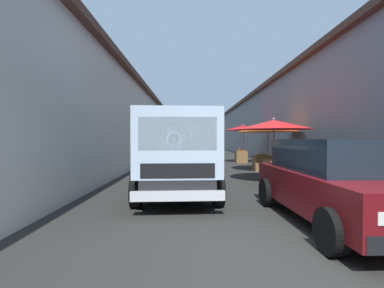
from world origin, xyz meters
name	(u,v)px	position (x,y,z in m)	size (l,w,h in m)	color
ground	(208,164)	(13.50, 0.00, 0.00)	(90.00, 90.00, 0.00)	#282826
building_left_whitewash	(95,126)	(15.75, 7.29, 2.31)	(49.80, 7.50, 4.60)	beige
building_right_concrete	(317,123)	(15.75, -7.29, 2.51)	(49.80, 7.50, 5.01)	gray
fruit_stall_far_right	(243,133)	(14.70, -2.20, 1.81)	(2.35, 2.35, 2.38)	#9E9EA3
fruit_stall_near_right	(274,134)	(6.58, -1.77, 1.63)	(2.56, 2.56, 2.17)	#9E9EA3
fruit_stall_far_left	(267,132)	(9.97, -2.43, 1.75)	(2.88, 2.88, 2.20)	#9E9EA3
hatchback_car	(338,180)	(1.93, -1.51, 0.74)	(3.97, 2.03, 1.45)	#600F14
delivery_truck	(177,156)	(3.79, 1.37, 1.04)	(5.01, 2.18, 2.08)	black
vendor_by_crates	(162,149)	(11.73, 2.52, 0.92)	(0.46, 0.49, 1.60)	navy
vendor_in_shade	(148,151)	(11.07, 3.13, 0.89)	(0.47, 0.47, 1.56)	#232328
parked_scooter	(173,162)	(9.51, 1.81, 0.45)	(1.69, 0.46, 1.14)	black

